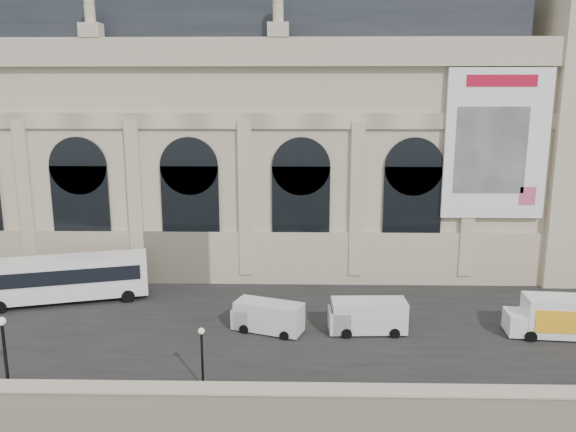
{
  "coord_description": "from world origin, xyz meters",
  "views": [
    {
      "loc": [
        5.89,
        -27.83,
        23.0
      ],
      "look_at": [
        4.83,
        22.0,
        12.45
      ],
      "focal_mm": 35.0,
      "sensor_mm": 36.0,
      "label": 1
    }
  ],
  "objects_px": {
    "bus_left": "(66,278)",
    "box_truck": "(563,317)",
    "van_c": "(364,316)",
    "lamp_right": "(202,358)",
    "van_b": "(265,316)",
    "lamp_left": "(5,357)"
  },
  "relations": [
    {
      "from": "box_truck",
      "to": "van_b",
      "type": "bearing_deg",
      "value": 178.61
    },
    {
      "from": "box_truck",
      "to": "lamp_right",
      "type": "xyz_separation_m",
      "value": [
        -24.71,
        -7.81,
        0.39
      ]
    },
    {
      "from": "van_b",
      "to": "lamp_left",
      "type": "height_order",
      "value": "lamp_left"
    },
    {
      "from": "van_c",
      "to": "lamp_right",
      "type": "bearing_deg",
      "value": -141.76
    },
    {
      "from": "van_b",
      "to": "lamp_right",
      "type": "distance_m",
      "value": 8.96
    },
    {
      "from": "van_c",
      "to": "van_b",
      "type": "bearing_deg",
      "value": 179.36
    },
    {
      "from": "bus_left",
      "to": "box_truck",
      "type": "height_order",
      "value": "bus_left"
    },
    {
      "from": "box_truck",
      "to": "lamp_left",
      "type": "distance_m",
      "value": 36.95
    },
    {
      "from": "van_c",
      "to": "bus_left",
      "type": "bearing_deg",
      "value": 166.8
    },
    {
      "from": "van_c",
      "to": "lamp_left",
      "type": "distance_m",
      "value": 23.58
    },
    {
      "from": "lamp_left",
      "to": "lamp_right",
      "type": "relative_size",
      "value": 1.26
    },
    {
      "from": "van_c",
      "to": "box_truck",
      "type": "relative_size",
      "value": 0.75
    },
    {
      "from": "lamp_left",
      "to": "van_c",
      "type": "bearing_deg",
      "value": 23.34
    },
    {
      "from": "van_b",
      "to": "lamp_right",
      "type": "height_order",
      "value": "lamp_right"
    },
    {
      "from": "van_b",
      "to": "van_c",
      "type": "xyz_separation_m",
      "value": [
        7.28,
        -0.08,
        0.11
      ]
    },
    {
      "from": "lamp_right",
      "to": "lamp_left",
      "type": "bearing_deg",
      "value": -174.48
    },
    {
      "from": "lamp_right",
      "to": "box_truck",
      "type": "bearing_deg",
      "value": 17.55
    },
    {
      "from": "van_b",
      "to": "lamp_left",
      "type": "xyz_separation_m",
      "value": [
        -14.34,
        -9.41,
        1.23
      ]
    },
    {
      "from": "bus_left",
      "to": "van_c",
      "type": "xyz_separation_m",
      "value": [
        24.37,
        -5.71,
        -0.92
      ]
    },
    {
      "from": "bus_left",
      "to": "van_b",
      "type": "xyz_separation_m",
      "value": [
        17.09,
        -5.63,
        -1.02
      ]
    },
    {
      "from": "van_c",
      "to": "box_truck",
      "type": "distance_m",
      "value": 14.24
    },
    {
      "from": "lamp_right",
      "to": "van_b",
      "type": "bearing_deg",
      "value": 69.03
    }
  ]
}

